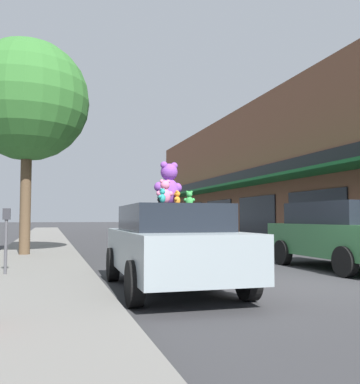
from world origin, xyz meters
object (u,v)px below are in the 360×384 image
teddy_bear_giant (169,184)px  plush_art_car (171,244)px  teddy_bear_pink (165,192)px  teddy_bear_black (161,199)px  parked_car_far_center (341,233)px  teddy_bear_orange (177,198)px  street_tree (28,101)px  teddy_bear_teal (162,196)px  parking_meter (6,232)px  teddy_bear_green (189,199)px

teddy_bear_giant → plush_art_car: bearing=66.9°
teddy_bear_pink → teddy_bear_black: teddy_bear_pink is taller
teddy_bear_black → parked_car_far_center: (4.75, 0.83, -0.74)m
teddy_bear_orange → street_tree: (-2.87, 6.39, 3.23)m
teddy_bear_teal → teddy_bear_pink: bearing=-155.6°
teddy_bear_orange → parking_meter: bearing=-89.4°
teddy_bear_giant → teddy_bear_orange: size_ratio=3.03×
parking_meter → teddy_bear_giant: bearing=-27.9°
plush_art_car → parking_meter: plush_art_car is taller
teddy_bear_giant → teddy_bear_teal: 1.31m
teddy_bear_giant → teddy_bear_black: bearing=-110.0°
plush_art_car → teddy_bear_giant: 1.09m
teddy_bear_green → teddy_bear_black: 0.55m
teddy_bear_giant → street_tree: 7.41m
teddy_bear_teal → teddy_bear_black: 1.86m
teddy_bear_giant → teddy_bear_green: 0.73m
teddy_bear_black → parking_meter: 3.09m
plush_art_car → street_tree: (-2.75, 6.42, 4.04)m
teddy_bear_pink → teddy_bear_orange: teddy_bear_pink is taller
teddy_bear_giant → teddy_bear_green: (0.54, 0.45, -0.23)m
parked_car_far_center → parking_meter: bearing=179.3°
teddy_bear_pink → teddy_bear_green: (0.86, 1.38, -0.04)m
street_tree → teddy_bear_giant: bearing=-65.9°
street_tree → plush_art_car: bearing=-66.8°
teddy_bear_giant → teddy_bear_green: teddy_bear_giant is taller
plush_art_car → street_tree: street_tree is taller
parked_car_far_center → teddy_bear_pink: bearing=-155.1°
teddy_bear_teal → street_tree: bearing=-115.7°
street_tree → parked_car_far_center: bearing=-32.3°
teddy_bear_green → teddy_bear_teal: size_ratio=1.37×
parking_meter → teddy_bear_orange: bearing=-30.0°
plush_art_car → teddy_bear_pink: teddy_bear_pink is taller
teddy_bear_orange → teddy_bear_black: (-0.09, 0.79, 0.02)m
plush_art_car → teddy_bear_black: 1.16m
teddy_bear_giant → parking_meter: (-2.87, 1.52, -0.88)m
teddy_bear_giant → teddy_bear_black: size_ratio=2.58×
teddy_bear_green → parked_car_far_center: size_ratio=0.08×
teddy_bear_giant → teddy_bear_teal: (-0.44, -1.21, -0.27)m
plush_art_car → parked_car_far_center: bearing=20.4°
plush_art_car → teddy_bear_pink: (-0.31, -0.71, 0.87)m
plush_art_car → teddy_bear_giant: teddy_bear_giant is taller
parked_car_far_center → street_tree: 9.75m
teddy_bear_black → parking_meter: size_ratio=0.24×
teddy_bear_pink → teddy_bear_orange: bearing=-126.5°
plush_art_car → teddy_bear_orange: size_ratio=16.12×
teddy_bear_giant → parked_car_far_center: 5.07m
teddy_bear_teal → parking_meter: 3.70m
teddy_bear_green → teddy_bear_orange: size_ratio=1.17×
plush_art_car → parked_car_far_center: 5.06m
teddy_bear_green → street_tree: size_ratio=0.05×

